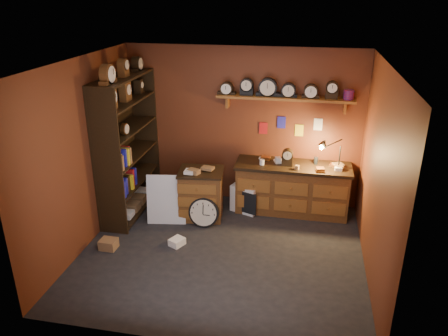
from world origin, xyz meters
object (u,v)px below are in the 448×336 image
shelving_unit (126,141)px  workbench (292,186)px  low_cabinet (201,192)px  big_round_clock (204,213)px

shelving_unit → workbench: shelving_unit is taller
workbench → low_cabinet: (-1.46, -0.48, -0.03)m
shelving_unit → big_round_clock: shelving_unit is taller
shelving_unit → low_cabinet: shelving_unit is taller
workbench → big_round_clock: workbench is taller
low_cabinet → big_round_clock: size_ratio=1.86×
big_round_clock → shelving_unit: bearing=167.5°
shelving_unit → workbench: bearing=10.4°
big_round_clock → workbench: bearing=30.6°
shelving_unit → workbench: 2.85m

